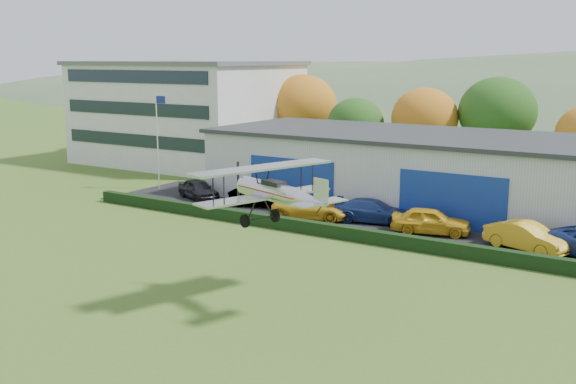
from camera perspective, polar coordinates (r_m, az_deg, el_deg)
The scene contains 14 objects.
ground at distance 28.78m, azimuth -11.66°, elevation -10.89°, with size 300.00×300.00×0.00m, color #466720.
apron at distance 44.26m, azimuth 10.59°, elevation -2.97°, with size 48.00×9.00×0.05m, color black.
hedge at distance 39.89m, azimuth 8.00°, elevation -3.90°, with size 46.00×0.60×0.80m, color black.
hangar at distance 49.56m, azimuth 15.90°, elevation 1.41°, with size 40.60×12.60×5.30m.
office_block at distance 71.65m, azimuth -8.45°, elevation 6.67°, with size 20.60×15.60×10.40m.
flagpole at distance 56.66m, azimuth -10.84°, elevation 4.99°, with size 1.05×0.10×8.00m.
tree_belt at distance 62.41m, azimuth 15.79°, elevation 6.08°, with size 75.70×13.22×10.12m.
car_0 at distance 52.59m, azimuth -7.54°, elevation 0.23°, with size 1.77×4.40×1.50m, color black.
car_1 at distance 49.47m, azimuth -2.29°, elevation -0.36°, with size 1.61×4.62×1.52m, color gray.
car_2 at distance 45.72m, azimuth 1.99°, elevation -1.36°, with size 2.43×5.27×1.47m, color gold.
car_3 at distance 45.08m, azimuth 7.15°, elevation -1.59°, with size 2.12×5.21×1.51m, color navy.
car_4 at distance 42.71m, azimuth 11.89°, elevation -2.37°, with size 1.93×4.80×1.63m, color gold.
car_5 at distance 40.48m, azimuth 19.44°, elevation -3.57°, with size 1.68×4.82×1.59m, color gold.
biplane at distance 29.10m, azimuth -1.10°, elevation 0.12°, with size 6.25×7.05×2.65m.
Camera 1 is at (18.87, -18.91, 10.70)m, focal length 42.35 mm.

